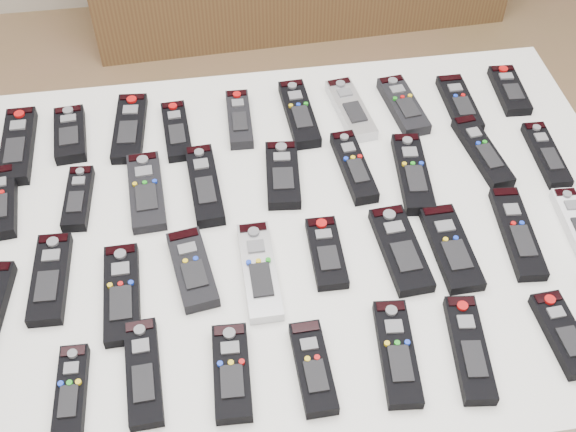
{
  "coord_description": "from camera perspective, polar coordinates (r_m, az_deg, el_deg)",
  "views": [
    {
      "loc": [
        -0.12,
        -0.86,
        1.74
      ],
      "look_at": [
        0.0,
        -0.03,
        0.8
      ],
      "focal_mm": 45.0,
      "sensor_mm": 36.0,
      "label": 1
    }
  ],
  "objects": [
    {
      "name": "ground",
      "position": [
        1.95,
        -0.26,
        -15.1
      ],
      "size": [
        4.0,
        4.0,
        0.0
      ],
      "primitive_type": "plane",
      "color": "#977F4D",
      "rests_on": "ground"
    },
    {
      "name": "table",
      "position": [
        1.32,
        -0.0,
        -2.25
      ],
      "size": [
        1.25,
        0.88,
        0.78
      ],
      "color": "white",
      "rests_on": "ground"
    },
    {
      "name": "remote_0",
      "position": [
        1.49,
        -20.57,
        5.23
      ],
      "size": [
        0.06,
        0.2,
        0.02
      ],
      "primitive_type": "cube",
      "rotation": [
        0.0,
        0.0,
        0.0
      ],
      "color": "black",
      "rests_on": "table"
    },
    {
      "name": "remote_1",
      "position": [
        1.48,
        -16.84,
        6.2
      ],
      "size": [
        0.07,
        0.15,
        0.02
      ],
      "primitive_type": "cube",
      "rotation": [
        0.0,
        0.0,
        0.07
      ],
      "color": "black",
      "rests_on": "table"
    },
    {
      "name": "remote_2",
      "position": [
        1.47,
        -12.4,
        6.82
      ],
      "size": [
        0.07,
        0.19,
        0.02
      ],
      "primitive_type": "cube",
      "rotation": [
        0.0,
        0.0,
        -0.09
      ],
      "color": "black",
      "rests_on": "table"
    },
    {
      "name": "remote_3",
      "position": [
        1.45,
        -8.8,
        6.67
      ],
      "size": [
        0.06,
        0.16,
        0.02
      ],
      "primitive_type": "cube",
      "rotation": [
        0.0,
        0.0,
        0.05
      ],
      "color": "black",
      "rests_on": "table"
    },
    {
      "name": "remote_4",
      "position": [
        1.46,
        -3.87,
        7.65
      ],
      "size": [
        0.05,
        0.16,
        0.02
      ],
      "primitive_type": "cube",
      "rotation": [
        0.0,
        0.0,
        -0.03
      ],
      "color": "black",
      "rests_on": "table"
    },
    {
      "name": "remote_5",
      "position": [
        1.47,
        0.89,
        8.1
      ],
      "size": [
        0.06,
        0.19,
        0.02
      ],
      "primitive_type": "cube",
      "rotation": [
        0.0,
        0.0,
        0.04
      ],
      "color": "black",
      "rests_on": "table"
    },
    {
      "name": "remote_6",
      "position": [
        1.48,
        4.97,
        8.39
      ],
      "size": [
        0.07,
        0.18,
        0.02
      ],
      "primitive_type": "cube",
      "rotation": [
        0.0,
        0.0,
        0.12
      ],
      "color": "#B7B7BC",
      "rests_on": "table"
    },
    {
      "name": "remote_7",
      "position": [
        1.51,
        9.08,
        8.61
      ],
      "size": [
        0.07,
        0.17,
        0.02
      ],
      "primitive_type": "cube",
      "rotation": [
        0.0,
        0.0,
        0.12
      ],
      "color": "black",
      "rests_on": "table"
    },
    {
      "name": "remote_8",
      "position": [
        1.54,
        13.38,
        8.65
      ],
      "size": [
        0.05,
        0.17,
        0.02
      ],
      "primitive_type": "cube",
      "rotation": [
        0.0,
        0.0,
        -0.0
      ],
      "color": "black",
      "rests_on": "table"
    },
    {
      "name": "remote_9",
      "position": [
        1.6,
        17.09,
        9.48
      ],
      "size": [
        0.06,
        0.15,
        0.02
      ],
      "primitive_type": "cube",
      "rotation": [
        0.0,
        0.0,
        -0.06
      ],
      "color": "black",
      "rests_on": "table"
    },
    {
      "name": "remote_11",
      "position": [
        1.35,
        -16.25,
        1.36
      ],
      "size": [
        0.05,
        0.15,
        0.02
      ],
      "primitive_type": "cube",
      "rotation": [
        0.0,
        0.0,
        -0.07
      ],
      "color": "black",
      "rests_on": "table"
    },
    {
      "name": "remote_12",
      "position": [
        1.34,
        -11.14,
        1.92
      ],
      "size": [
        0.07,
        0.19,
        0.02
      ],
      "primitive_type": "cube",
      "rotation": [
        0.0,
        0.0,
        0.05
      ],
      "color": "black",
      "rests_on": "table"
    },
    {
      "name": "remote_13",
      "position": [
        1.33,
        -6.61,
        2.46
      ],
      "size": [
        0.06,
        0.19,
        0.02
      ],
      "primitive_type": "cube",
      "rotation": [
        0.0,
        0.0,
        0.05
      ],
      "color": "black",
      "rests_on": "table"
    },
    {
      "name": "remote_14",
      "position": [
        1.34,
        -0.42,
        3.28
      ],
      "size": [
        0.08,
        0.16,
        0.02
      ],
      "primitive_type": "cube",
      "rotation": [
        0.0,
        0.0,
        -0.1
      ],
      "color": "black",
      "rests_on": "table"
    },
    {
      "name": "remote_15",
      "position": [
        1.36,
        5.21,
        3.9
      ],
      "size": [
        0.06,
        0.18,
        0.02
      ],
      "primitive_type": "cube",
      "rotation": [
        0.0,
        0.0,
        0.08
      ],
      "color": "black",
      "rests_on": "table"
    },
    {
      "name": "remote_16",
      "position": [
        1.36,
        9.81,
        3.36
      ],
      "size": [
        0.07,
        0.2,
        0.02
      ],
      "primitive_type": "cube",
      "rotation": [
        0.0,
        0.0,
        -0.1
      ],
      "color": "black",
      "rests_on": "table"
    },
    {
      "name": "remote_17",
      "position": [
        1.44,
        15.09,
        4.96
      ],
      "size": [
        0.07,
        0.19,
        0.02
      ],
      "primitive_type": "cube",
      "rotation": [
        0.0,
        0.0,
        0.12
      ],
      "color": "black",
      "rests_on": "table"
    },
    {
      "name": "remote_18",
      "position": [
        1.47,
        19.72,
        4.6
      ],
      "size": [
        0.05,
        0.17,
        0.02
      ],
      "primitive_type": "cube",
      "rotation": [
        0.0,
        0.0,
        -0.04
      ],
      "color": "black",
      "rests_on": "table"
    },
    {
      "name": "remote_20",
      "position": [
        1.25,
        -18.28,
        -4.7
      ],
      "size": [
        0.06,
        0.18,
        0.02
      ],
      "primitive_type": "cube",
      "rotation": [
        0.0,
        0.0,
        -0.04
      ],
      "color": "black",
      "rests_on": "table"
    },
    {
      "name": "remote_21",
      "position": [
        1.2,
        -12.99,
        -5.98
      ],
      "size": [
        0.06,
        0.19,
        0.02
      ],
      "primitive_type": "cube",
      "rotation": [
        0.0,
        0.0,
        0.01
      ],
      "color": "black",
      "rests_on": "table"
    },
    {
      "name": "remote_22",
      "position": [
        1.21,
        -7.56,
        -4.18
      ],
      "size": [
        0.08,
        0.16,
        0.02
      ],
      "primitive_type": "cube",
      "rotation": [
        0.0,
        0.0,
        0.15
      ],
      "color": "black",
      "rests_on": "table"
    },
    {
      "name": "remote_23",
      "position": [
        1.2,
        -2.28,
        -4.34
      ],
      "size": [
        0.06,
        0.2,
        0.02
      ],
      "primitive_type": "cube",
      "rotation": [
        0.0,
        0.0,
        0.01
      ],
      "color": "#B7B7BC",
      "rests_on": "table"
    },
    {
      "name": "remote_24",
      "position": [
        1.22,
        3.06,
        -2.91
      ],
      "size": [
        0.06,
        0.15,
        0.02
      ],
      "primitive_type": "cube",
      "rotation": [
        0.0,
        0.0,
        -0.02
      ],
      "color": "black",
      "rests_on": "table"
    },
    {
      "name": "remote_25",
      "position": [
        1.24,
        8.89,
        -2.62
      ],
      "size": [
        0.07,
        0.18,
        0.02
      ],
      "primitive_type": "cube",
      "rotation": [
        0.0,
        0.0,
        0.06
      ],
      "color": "black",
      "rests_on": "table"
    },
    {
      "name": "remote_26",
      "position": [
        1.26,
        12.76,
        -2.46
      ],
      "size": [
        0.06,
        0.18,
        0.02
      ],
      "primitive_type": "cube",
      "rotation": [
        0.0,
        0.0,
        0.02
      ],
      "color": "black",
      "rests_on": "table"
    },
    {
      "name": "remote_27",
      "position": [
        1.31,
        17.66,
        -1.26
      ],
      "size": [
        0.07,
        0.2,
        0.02
      ],
      "primitive_type": "cube",
      "rotation": [
        0.0,
        0.0,
        -0.08
      ],
      "color": "black",
      "rests_on": "table"
    },
    {
      "name": "remote_30",
      "position": [
        1.12,
        -16.76,
        -13.17
      ],
      "size": [
        0.05,
        0.15,
        0.02
      ],
      "primitive_type": "cube",
      "rotation": [
        0.0,
        0.0,
        -0.04
      ],
      "color": "black",
      "rests_on": "table"
    },
    {
      "name": "remote_31",
      "position": [
        1.11,
        -11.36,
        -12.0
      ],
      "size": [
        0.06,
        0.18,
        0.02
      ],
      "primitive_type": "cube",
      "rotation": [
        0.0,
        0.0,
        0.04
      ],
      "color": "black",
      "rests_on": "table"
    },
    {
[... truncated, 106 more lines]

